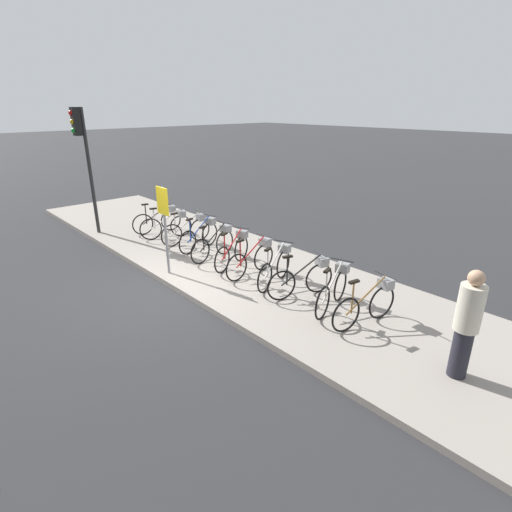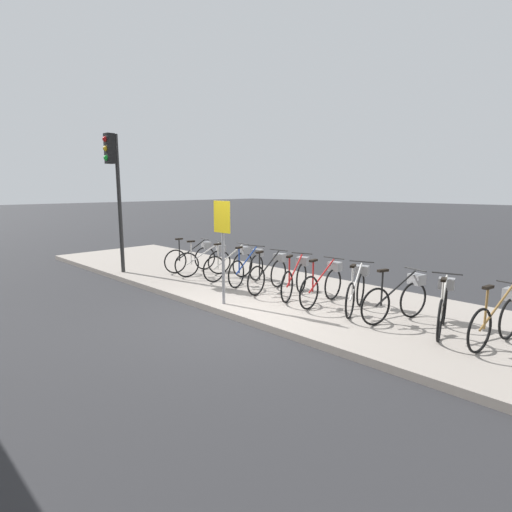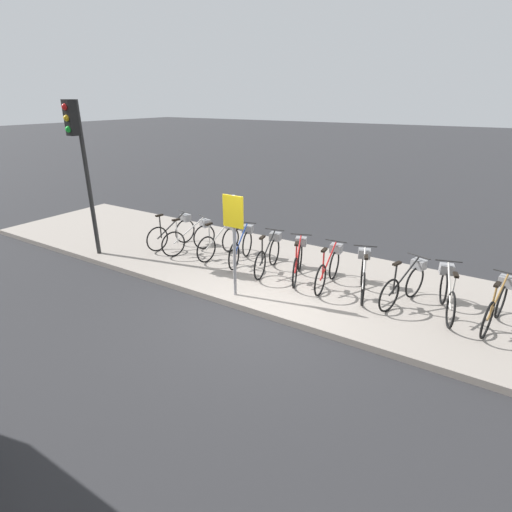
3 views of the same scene
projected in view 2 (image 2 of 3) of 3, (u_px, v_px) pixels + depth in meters
name	position (u px, v px, depth m)	size (l,w,h in m)	color
ground_plane	(235.00, 321.00, 7.17)	(120.00, 120.00, 0.00)	#2D2D30
sidewalk	(300.00, 298.00, 8.47)	(17.93, 3.73, 0.12)	#9E9389
parked_bicycle_0	(194.00, 256.00, 10.84)	(0.46, 1.49, 0.93)	black
parked_bicycle_1	(207.00, 259.00, 10.30)	(0.64, 1.44, 0.93)	black
parked_bicycle_2	(232.00, 262.00, 9.88)	(0.46, 1.51, 0.93)	black
parked_bicycle_3	(249.00, 266.00, 9.43)	(0.52, 1.48, 0.93)	black
parked_bicycle_4	(270.00, 272.00, 8.77)	(0.46, 1.50, 0.93)	black
parked_bicycle_5	(296.00, 277.00, 8.29)	(0.63, 1.44, 0.93)	black
parked_bicycle_6	(324.00, 282.00, 7.78)	(0.46, 1.51, 0.93)	black
parked_bicycle_7	(357.00, 288.00, 7.33)	(0.62, 1.45, 0.93)	black
parked_bicycle_8	(399.00, 297.00, 6.76)	(0.60, 1.45, 0.93)	black
parked_bicycle_9	(443.00, 305.00, 6.29)	(0.56, 1.47, 0.93)	black
parked_bicycle_10	(499.00, 317.00, 5.72)	(0.46, 1.49, 0.93)	black
traffic_light	(114.00, 174.00, 10.27)	(0.24, 0.40, 3.60)	#2D2D2D
sign_post	(222.00, 234.00, 7.59)	(0.44, 0.07, 2.00)	#99999E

